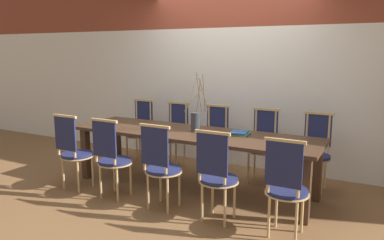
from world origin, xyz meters
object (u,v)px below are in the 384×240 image
(vase_centerpiece, at_px, (196,121))
(book_stack, at_px, (240,133))
(dining_table, at_px, (192,139))
(chair_near_center, at_px, (161,164))
(chair_far_center, at_px, (214,138))

(vase_centerpiece, relative_size, book_stack, 3.25)
(vase_centerpiece, distance_m, book_stack, 0.57)
(vase_centerpiece, bearing_deg, dining_table, -113.51)
(chair_near_center, height_order, vase_centerpiece, vase_centerpiece)
(vase_centerpiece, bearing_deg, chair_far_center, 94.36)
(chair_far_center, bearing_deg, chair_near_center, 91.05)
(dining_table, bearing_deg, chair_far_center, 92.15)
(chair_far_center, bearing_deg, book_stack, 135.62)
(chair_near_center, bearing_deg, vase_centerpiece, 88.21)
(chair_far_center, height_order, vase_centerpiece, vase_centerpiece)
(chair_far_center, distance_m, book_stack, 0.87)
(chair_far_center, relative_size, book_stack, 4.23)
(dining_table, relative_size, vase_centerpiece, 4.22)
(vase_centerpiece, bearing_deg, book_stack, 7.08)
(dining_table, bearing_deg, book_stack, 11.99)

